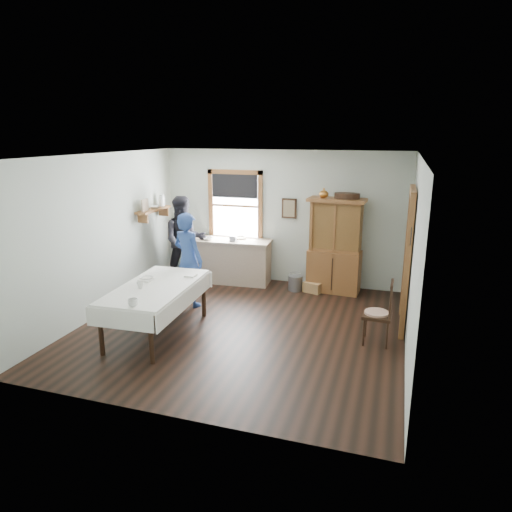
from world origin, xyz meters
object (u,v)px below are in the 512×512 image
at_px(wicker_basket, 313,287).
at_px(pail, 295,283).
at_px(dining_table, 157,310).
at_px(work_counter, 233,261).
at_px(woman_blue, 188,263).
at_px(figure_dark, 185,244).
at_px(china_hutch, 335,246).
at_px(spindle_chair, 377,312).

bearing_deg(wicker_basket, pail, -179.61).
bearing_deg(dining_table, wicker_basket, 53.68).
xyz_separation_m(work_counter, dining_table, (-0.21, -2.75, -0.06)).
relative_size(woman_blue, figure_dark, 0.94).
bearing_deg(figure_dark, work_counter, -8.01).
bearing_deg(china_hutch, figure_dark, -167.80).
height_order(dining_table, pail, dining_table).
xyz_separation_m(spindle_chair, wicker_basket, (-1.30, 1.93, -0.38)).
relative_size(dining_table, figure_dark, 1.18).
bearing_deg(spindle_chair, wicker_basket, 126.10).
distance_m(wicker_basket, figure_dark, 2.72).
bearing_deg(figure_dark, spindle_chair, -54.38).
bearing_deg(woman_blue, pail, -121.91).
bearing_deg(work_counter, pail, -8.84).
relative_size(work_counter, china_hutch, 0.86).
bearing_deg(woman_blue, spindle_chair, -171.19).
relative_size(dining_table, woman_blue, 1.26).
relative_size(wicker_basket, figure_dark, 0.21).
distance_m(work_counter, woman_blue, 1.54).
bearing_deg(china_hutch, work_counter, -174.58).
xyz_separation_m(dining_table, woman_blue, (-0.07, 1.27, 0.39)).
distance_m(china_hutch, figure_dark, 3.00).
bearing_deg(wicker_basket, china_hutch, 26.26).
bearing_deg(work_counter, woman_blue, -104.58).
distance_m(china_hutch, spindle_chair, 2.35).
xyz_separation_m(dining_table, wicker_basket, (1.93, 2.63, -0.29)).
xyz_separation_m(china_hutch, woman_blue, (-2.37, -1.53, -0.13)).
bearing_deg(figure_dark, wicker_basket, -25.52).
xyz_separation_m(work_counter, figure_dark, (-0.89, -0.38, 0.39)).
bearing_deg(work_counter, spindle_chair, -37.90).
height_order(china_hutch, woman_blue, china_hutch).
xyz_separation_m(woman_blue, figure_dark, (-0.60, 1.09, 0.05)).
xyz_separation_m(work_counter, spindle_chair, (3.02, -2.05, 0.03)).
height_order(work_counter, china_hutch, china_hutch).
height_order(work_counter, pail, work_counter).
bearing_deg(dining_table, spindle_chair, 12.17).
xyz_separation_m(dining_table, figure_dark, (-0.67, 2.37, 0.44)).
xyz_separation_m(china_hutch, spindle_chair, (0.94, -2.11, -0.43)).
bearing_deg(wicker_basket, figure_dark, -174.27).
bearing_deg(figure_dark, pail, -24.69).
height_order(spindle_chair, wicker_basket, spindle_chair).
xyz_separation_m(pail, figure_dark, (-2.25, -0.26, 0.69)).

